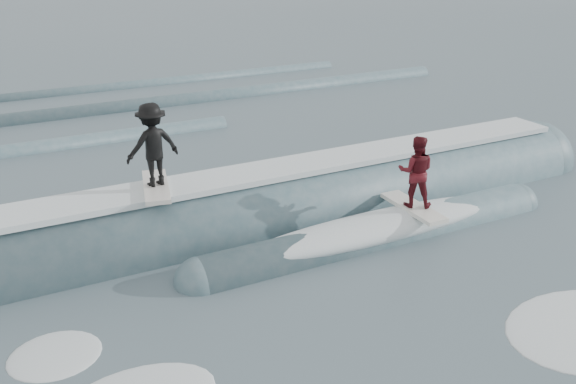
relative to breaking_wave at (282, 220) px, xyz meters
name	(u,v)px	position (x,y,z in m)	size (l,w,h in m)	color
ground	(400,327)	(-0.22, -5.19, -0.04)	(160.00, 160.00, 0.00)	#3A4C55
breaking_wave	(282,220)	(0.00, 0.00, 0.00)	(20.96, 4.08, 2.60)	#3B5963
surfer_black	(153,147)	(-3.08, 0.26, 2.31)	(1.29, 2.07, 1.98)	silver
surfer_red	(416,175)	(2.57, -1.94, 1.40)	(1.07, 2.01, 1.84)	silver
whitewater	(496,368)	(0.48, -6.91, -0.04)	(15.38, 7.19, 0.10)	silver
far_swells	(115,113)	(-1.17, 12.46, -0.04)	(34.78, 8.65, 0.80)	#3B5963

